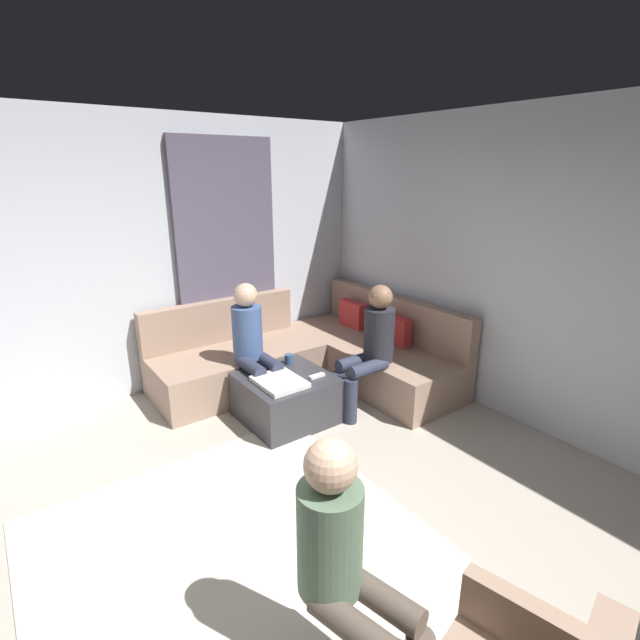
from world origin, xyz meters
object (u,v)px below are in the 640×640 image
object	(u,v)px
person_on_couch_side	(253,342)
person_on_armchair	(348,563)
game_remote	(317,376)
ottoman	(286,398)
coffee_mug	(289,359)
person_on_couch_back	(371,344)
sectional_couch	(314,356)

from	to	relation	value
person_on_couch_side	person_on_armchair	bearing A→B (deg)	70.14
game_remote	ottoman	bearing A→B (deg)	-129.29
ottoman	person_on_couch_side	bearing A→B (deg)	-162.41
coffee_mug	person_on_couch_back	size ratio (longest dim) A/B	0.08
game_remote	sectional_couch	bearing A→B (deg)	146.49
sectional_couch	person_on_couch_back	xyz separation A→B (m)	(0.83, 0.06, 0.38)
coffee_mug	person_on_couch_back	distance (m)	0.79
person_on_couch_back	coffee_mug	bearing A→B (deg)	46.41
sectional_couch	game_remote	bearing A→B (deg)	-33.51
person_on_couch_side	ottoman	bearing A→B (deg)	107.59
sectional_couch	ottoman	size ratio (longest dim) A/B	3.36
person_on_armchair	person_on_couch_side	bearing A→B (deg)	-123.33
coffee_mug	person_on_couch_side	size ratio (longest dim) A/B	0.08
sectional_couch	person_on_couch_side	world-z (taller)	person_on_couch_side
sectional_couch	person_on_couch_back	distance (m)	0.91
game_remote	person_on_couch_side	world-z (taller)	person_on_couch_side
sectional_couch	person_on_couch_back	world-z (taller)	person_on_couch_back
game_remote	person_on_couch_back	world-z (taller)	person_on_couch_back
game_remote	person_on_couch_back	bearing A→B (deg)	75.93
sectional_couch	ottoman	bearing A→B (deg)	-52.84
sectional_couch	game_remote	size ratio (longest dim) A/B	17.00
coffee_mug	game_remote	world-z (taller)	coffee_mug
coffee_mug	person_on_couch_back	world-z (taller)	person_on_couch_back
sectional_couch	person_on_armchair	xyz separation A→B (m)	(2.62, -1.69, 0.36)
person_on_couch_side	person_on_couch_back	bearing A→B (deg)	141.53
person_on_couch_back	person_on_couch_side	world-z (taller)	same
coffee_mug	person_on_armchair	xyz separation A→B (m)	(2.32, -1.19, 0.17)
coffee_mug	game_remote	bearing A→B (deg)	5.71
coffee_mug	person_on_couch_back	bearing A→B (deg)	46.41
person_on_couch_side	game_remote	bearing A→B (deg)	121.56
ottoman	game_remote	bearing A→B (deg)	50.71
sectional_couch	coffee_mug	bearing A→B (deg)	-59.41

